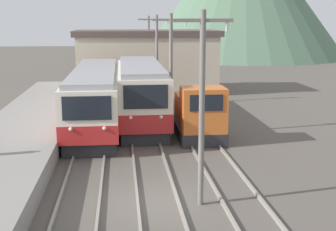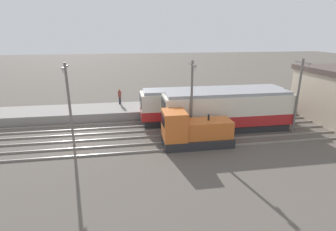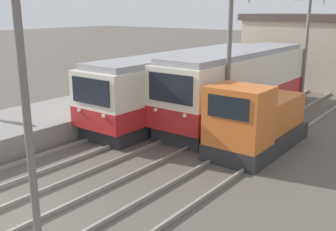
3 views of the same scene
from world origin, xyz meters
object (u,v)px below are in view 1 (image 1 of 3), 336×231
at_px(commuter_train_center, 141,95).
at_px(catenary_mast_near, 202,102).
at_px(catenary_mast_mid, 171,71).
at_px(catenary_mast_distant, 149,48).
at_px(shunting_locomotive, 198,115).
at_px(commuter_train_left, 96,99).
at_px(catenary_mast_far, 157,56).

distance_m(commuter_train_center, catenary_mast_near, 13.90).
relative_size(commuter_train_center, catenary_mast_mid, 1.80).
xyz_separation_m(catenary_mast_mid, catenary_mast_distant, (0.00, 19.69, 0.00)).
relative_size(commuter_train_center, shunting_locomotive, 2.14).
xyz_separation_m(commuter_train_left, catenary_mast_near, (4.31, -13.24, 2.07)).
xyz_separation_m(commuter_train_center, catenary_mast_mid, (1.51, -3.84, 1.96)).
xyz_separation_m(shunting_locomotive, catenary_mast_distant, (-1.49, 19.84, 2.49)).
height_order(commuter_train_left, catenary_mast_near, catenary_mast_near).
bearing_deg(catenary_mast_distant, catenary_mast_far, -90.00).
bearing_deg(catenary_mast_near, shunting_locomotive, 81.25).
relative_size(catenary_mast_near, catenary_mast_far, 1.00).
relative_size(shunting_locomotive, catenary_mast_distant, 0.84).
height_order(commuter_train_left, catenary_mast_distant, catenary_mast_distant).
xyz_separation_m(catenary_mast_far, catenary_mast_distant, (0.00, 9.84, 0.00)).
xyz_separation_m(catenary_mast_near, catenary_mast_distant, (0.00, 29.53, 0.00)).
bearing_deg(catenary_mast_far, catenary_mast_mid, -90.00).
distance_m(commuter_train_center, catenary_mast_distant, 16.04).
bearing_deg(shunting_locomotive, catenary_mast_distant, 94.30).
bearing_deg(catenary_mast_distant, catenary_mast_mid, -90.00).
bearing_deg(catenary_mast_near, commuter_train_left, 108.03).
relative_size(shunting_locomotive, catenary_mast_near, 0.84).
bearing_deg(catenary_mast_far, shunting_locomotive, -81.51).
bearing_deg(commuter_train_center, catenary_mast_distant, 84.57).
distance_m(shunting_locomotive, catenary_mast_distant, 20.05).
bearing_deg(commuter_train_center, commuter_train_left, -170.99).
distance_m(catenary_mast_mid, catenary_mast_far, 9.84).
height_order(commuter_train_center, shunting_locomotive, commuter_train_center).
bearing_deg(catenary_mast_distant, commuter_train_center, -95.43).
distance_m(commuter_train_left, catenary_mast_mid, 5.86).
xyz_separation_m(commuter_train_left, catenary_mast_mid, (4.31, -3.39, 2.07)).
distance_m(commuter_train_left, shunting_locomotive, 6.81).
bearing_deg(catenary_mast_mid, catenary_mast_distant, 90.00).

